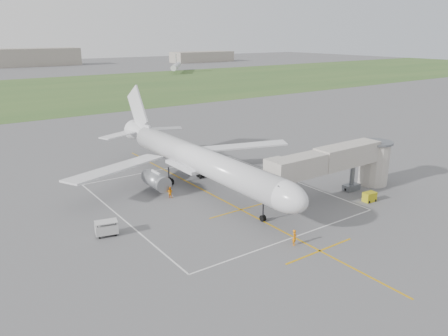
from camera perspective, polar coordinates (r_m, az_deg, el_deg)
ground at (r=65.79m, az=-3.09°, el=-2.71°), size 700.00×700.00×0.00m
grass_strip at (r=186.72m, az=-25.22°, el=8.75°), size 700.00×120.00×0.02m
apron_markings at (r=61.25m, az=-0.17°, el=-4.22°), size 28.20×60.00×0.01m
airliner at (r=65.04m, az=-3.50°, el=1.12°), size 38.93×46.75×13.52m
jet_bridge at (r=64.67m, az=15.33°, el=0.75°), size 23.40×5.00×7.20m
gpu_unit at (r=63.91m, az=18.48°, el=-3.60°), size 1.87×1.40×1.33m
baggage_cart at (r=52.51m, az=-15.10°, el=-7.61°), size 2.80×2.05×1.75m
ramp_worker_nose at (r=49.17m, az=9.20°, el=-8.94°), size 0.80×0.72×1.83m
ramp_worker_wing at (r=62.41m, az=-7.06°, el=-3.16°), size 0.94×0.99×1.61m
distant_aircraft at (r=221.88m, az=-26.52°, el=10.63°), size 203.82×56.33×8.85m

